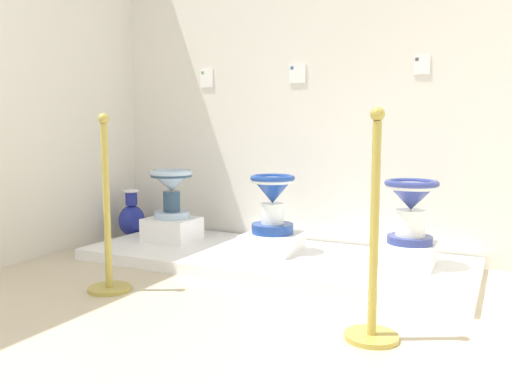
% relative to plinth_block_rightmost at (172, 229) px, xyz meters
% --- Properties ---
extents(ground_plane, '(5.30, 5.75, 0.02)m').
position_rel_plinth_block_rightmost_xyz_m(ground_plane, '(0.88, -1.58, -0.18)').
color(ground_plane, beige).
extents(wall_back, '(3.50, 0.06, 3.27)m').
position_rel_plinth_block_rightmost_xyz_m(wall_back, '(0.88, 0.53, 1.47)').
color(wall_back, silver).
rests_on(wall_back, ground_plane).
extents(display_platform, '(2.69, 1.04, 0.08)m').
position_rel_plinth_block_rightmost_xyz_m(display_platform, '(0.88, -0.04, -0.13)').
color(display_platform, white).
rests_on(display_platform, ground_plane).
extents(plinth_block_rightmost, '(0.38, 0.33, 0.18)m').
position_rel_plinth_block_rightmost_xyz_m(plinth_block_rightmost, '(0.00, 0.00, 0.00)').
color(plinth_block_rightmost, white).
rests_on(plinth_block_rightmost, display_platform).
extents(antique_toilet_rightmost, '(0.34, 0.34, 0.38)m').
position_rel_plinth_block_rightmost_xyz_m(antique_toilet_rightmost, '(0.00, 0.00, 0.34)').
color(antique_toilet_rightmost, '#A9C4E0').
rests_on(antique_toilet_rightmost, plinth_block_rightmost).
extents(plinth_block_slender_white, '(0.36, 0.39, 0.13)m').
position_rel_plinth_block_rightmost_xyz_m(plinth_block_slender_white, '(0.86, 0.01, -0.02)').
color(plinth_block_slender_white, white).
rests_on(plinth_block_slender_white, display_platform).
extents(antique_toilet_slender_white, '(0.32, 0.32, 0.41)m').
position_rel_plinth_block_rightmost_xyz_m(antique_toilet_slender_white, '(0.86, 0.01, 0.30)').
color(antique_toilet_slender_white, navy).
rests_on(antique_toilet_slender_white, plinth_block_slender_white).
extents(plinth_block_central_ornate, '(0.31, 0.34, 0.14)m').
position_rel_plinth_block_rightmost_xyz_m(plinth_block_central_ornate, '(1.80, 0.05, -0.02)').
color(plinth_block_central_ornate, white).
rests_on(plinth_block_central_ornate, display_platform).
extents(antique_toilet_central_ornate, '(0.34, 0.34, 0.40)m').
position_rel_plinth_block_rightmost_xyz_m(antique_toilet_central_ornate, '(1.80, 0.05, 0.31)').
color(antique_toilet_central_ornate, navy).
rests_on(antique_toilet_central_ornate, plinth_block_central_ornate).
extents(info_placard_first, '(0.12, 0.01, 0.15)m').
position_rel_plinth_block_rightmost_xyz_m(info_placard_first, '(0.03, 0.49, 1.21)').
color(info_placard_first, white).
extents(info_placard_second, '(0.13, 0.01, 0.15)m').
position_rel_plinth_block_rightmost_xyz_m(info_placard_second, '(0.84, 0.49, 1.21)').
color(info_placard_second, white).
extents(info_placard_third, '(0.11, 0.01, 0.13)m').
position_rel_plinth_block_rightmost_xyz_m(info_placard_third, '(1.77, 0.49, 1.22)').
color(info_placard_third, white).
extents(decorative_vase_corner, '(0.23, 0.23, 0.44)m').
position_rel_plinth_block_rightmost_xyz_m(decorative_vase_corner, '(-0.57, 0.20, 0.01)').
color(decorative_vase_corner, white).
rests_on(decorative_vase_corner, ground_plane).
extents(stanchion_post_near_left, '(0.25, 0.25, 1.04)m').
position_rel_plinth_block_rightmost_xyz_m(stanchion_post_near_left, '(0.27, -1.01, 0.15)').
color(stanchion_post_near_left, '#B3A044').
rests_on(stanchion_post_near_left, ground_plane).
extents(stanchion_post_near_right, '(0.24, 0.24, 1.04)m').
position_rel_plinth_block_rightmost_xyz_m(stanchion_post_near_right, '(1.83, -1.04, 0.15)').
color(stanchion_post_near_right, '#B29D41').
rests_on(stanchion_post_near_right, ground_plane).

